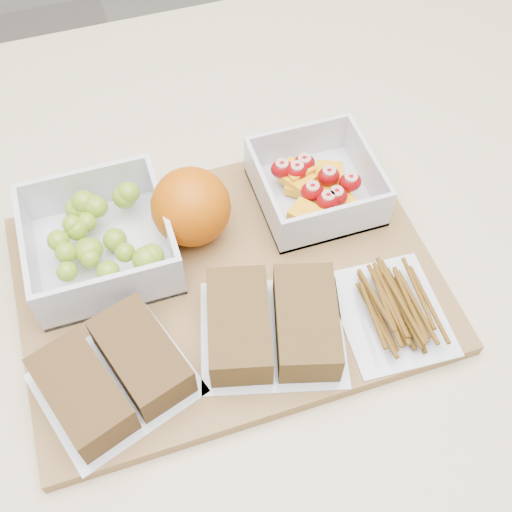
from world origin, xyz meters
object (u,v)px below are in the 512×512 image
(cutting_board, at_px, (229,283))
(fruit_container, at_px, (315,185))
(grape_container, at_px, (101,239))
(sandwich_bag_center, at_px, (273,324))
(orange, at_px, (191,207))
(pretzel_bag, at_px, (393,307))
(sandwich_bag_left, at_px, (112,375))

(cutting_board, xyz_separation_m, fruit_container, (0.12, 0.07, 0.03))
(grape_container, xyz_separation_m, sandwich_bag_center, (0.14, -0.14, -0.01))
(fruit_container, xyz_separation_m, orange, (-0.14, -0.00, 0.02))
(cutting_board, relative_size, pretzel_bag, 3.30)
(fruit_container, xyz_separation_m, sandwich_bag_center, (-0.10, -0.15, 0.00))
(sandwich_bag_left, relative_size, pretzel_bag, 1.27)
(cutting_board, xyz_separation_m, sandwich_bag_left, (-0.13, -0.08, 0.03))
(fruit_container, bearing_deg, sandwich_bag_center, -124.01)
(cutting_board, xyz_separation_m, orange, (-0.02, 0.07, 0.05))
(fruit_container, distance_m, orange, 0.14)
(orange, xyz_separation_m, sandwich_bag_center, (0.04, -0.14, -0.02))
(cutting_board, relative_size, sandwich_bag_center, 2.56)
(orange, relative_size, pretzel_bag, 0.65)
(sandwich_bag_center, distance_m, pretzel_bag, 0.12)
(sandwich_bag_left, height_order, sandwich_bag_center, sandwich_bag_center)
(grape_container, bearing_deg, cutting_board, -31.59)
(orange, distance_m, sandwich_bag_center, 0.15)
(cutting_board, relative_size, sandwich_bag_left, 2.60)
(grape_container, relative_size, orange, 1.73)
(grape_container, distance_m, pretzel_bag, 0.30)
(sandwich_bag_left, bearing_deg, pretzel_bag, -2.20)
(grape_container, relative_size, fruit_container, 1.15)
(grape_container, relative_size, sandwich_bag_left, 0.88)
(grape_container, height_order, fruit_container, grape_container)
(cutting_board, bearing_deg, pretzel_bag, -32.42)
(cutting_board, xyz_separation_m, grape_container, (-0.11, 0.07, 0.03))
(pretzel_bag, bearing_deg, sandwich_bag_left, 177.80)
(sandwich_bag_center, bearing_deg, grape_container, 133.49)
(orange, relative_size, sandwich_bag_center, 0.51)
(cutting_board, distance_m, orange, 0.09)
(orange, xyz_separation_m, pretzel_bag, (0.16, -0.16, -0.03))
(sandwich_bag_left, bearing_deg, fruit_container, 30.99)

